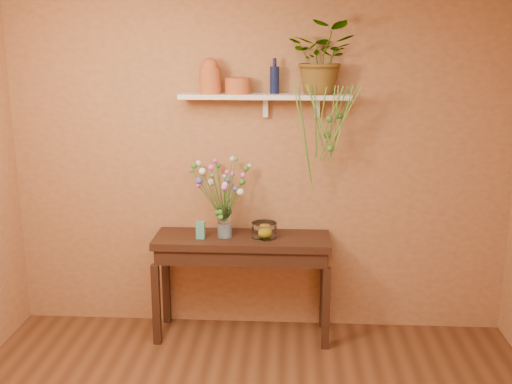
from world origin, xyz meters
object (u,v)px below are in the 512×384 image
(glass_bowl, at_px, (264,231))
(sideboard, at_px, (242,251))
(terracotta_jug, at_px, (210,77))
(bouquet, at_px, (221,184))
(glass_vase, at_px, (225,225))
(spider_plant, at_px, (323,58))
(blue_bottle, at_px, (275,79))

(glass_bowl, bearing_deg, sideboard, 176.78)
(terracotta_jug, relative_size, bouquet, 0.53)
(sideboard, relative_size, terracotta_jug, 5.13)
(glass_bowl, bearing_deg, glass_vase, -179.07)
(spider_plant, bearing_deg, sideboard, -168.03)
(sideboard, distance_m, blue_bottle, 1.36)
(spider_plant, distance_m, glass_bowl, 1.39)
(glass_vase, bearing_deg, bouquet, -173.98)
(blue_bottle, relative_size, spider_plant, 0.49)
(terracotta_jug, distance_m, blue_bottle, 0.49)
(sideboard, xyz_separation_m, glass_bowl, (0.17, -0.01, 0.18))
(spider_plant, relative_size, bouquet, 1.07)
(terracotta_jug, xyz_separation_m, blue_bottle, (0.48, 0.06, -0.02))
(terracotta_jug, bearing_deg, glass_vase, -42.72)
(bouquet, bearing_deg, glass_vase, 6.02)
(blue_bottle, xyz_separation_m, glass_vase, (-0.38, -0.16, -1.11))
(terracotta_jug, height_order, blue_bottle, terracotta_jug)
(blue_bottle, distance_m, glass_bowl, 1.17)
(bouquet, height_order, glass_bowl, bouquet)
(terracotta_jug, distance_m, glass_bowl, 1.25)
(sideboard, bearing_deg, glass_bowl, -3.22)
(terracotta_jug, xyz_separation_m, spider_plant, (0.84, 0.04, 0.14))
(terracotta_jug, xyz_separation_m, glass_vase, (0.11, -0.10, -1.13))
(terracotta_jug, bearing_deg, blue_bottle, 6.54)
(glass_vase, height_order, glass_bowl, glass_vase)
(glass_vase, height_order, bouquet, bouquet)
(spider_plant, xyz_separation_m, glass_vase, (-0.74, -0.14, -1.27))
(sideboard, xyz_separation_m, blue_bottle, (0.24, 0.14, 1.33))
(terracotta_jug, relative_size, blue_bottle, 1.01)
(glass_vase, xyz_separation_m, glass_bowl, (0.31, 0.00, -0.05))
(bouquet, bearing_deg, terracotta_jug, 130.43)
(blue_bottle, bearing_deg, glass_bowl, -114.33)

